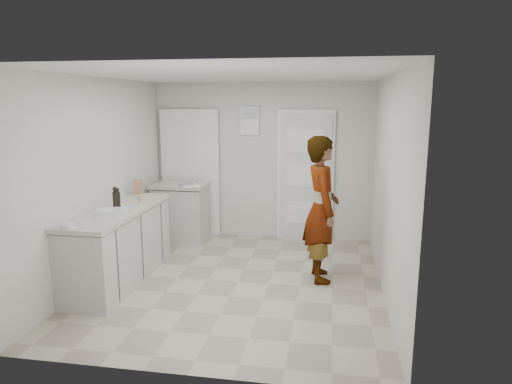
% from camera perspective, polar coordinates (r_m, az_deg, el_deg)
% --- Properties ---
extents(ground, '(4.00, 4.00, 0.00)m').
position_cam_1_polar(ground, '(5.78, -2.33, -11.15)').
color(ground, gray).
rests_on(ground, ground).
extents(room_shell, '(4.00, 4.00, 4.00)m').
position_cam_1_polar(room_shell, '(7.39, -0.61, 2.08)').
color(room_shell, beige).
rests_on(room_shell, ground).
extents(main_counter, '(0.64, 1.96, 0.93)m').
position_cam_1_polar(main_counter, '(5.92, -16.74, -6.71)').
color(main_counter, silver).
rests_on(main_counter, ground).
extents(side_counter, '(0.84, 0.61, 0.93)m').
position_cam_1_polar(side_counter, '(7.40, -9.39, -2.78)').
color(side_counter, silver).
rests_on(side_counter, ground).
extents(person, '(0.56, 0.74, 1.80)m').
position_cam_1_polar(person, '(5.67, 8.17, -2.13)').
color(person, silver).
rests_on(person, ground).
extents(cake_mix_box, '(0.13, 0.10, 0.20)m').
position_cam_1_polar(cake_mix_box, '(6.61, -14.53, 0.62)').
color(cake_mix_box, '#966C4B').
rests_on(cake_mix_box, main_counter).
extents(spice_jar, '(0.05, 0.05, 0.08)m').
position_cam_1_polar(spice_jar, '(6.12, -14.24, -0.79)').
color(spice_jar, tan).
rests_on(spice_jar, main_counter).
extents(oil_cruet_a, '(0.07, 0.07, 0.27)m').
position_cam_1_polar(oil_cruet_a, '(5.80, -17.17, -0.71)').
color(oil_cruet_a, black).
rests_on(oil_cruet_a, main_counter).
extents(oil_cruet_b, '(0.06, 0.06, 0.25)m').
position_cam_1_polar(oil_cruet_b, '(5.80, -16.87, -0.77)').
color(oil_cruet_b, black).
rests_on(oil_cruet_b, main_counter).
extents(baking_dish, '(0.41, 0.34, 0.06)m').
position_cam_1_polar(baking_dish, '(5.51, -17.50, -2.41)').
color(baking_dish, silver).
rests_on(baking_dish, main_counter).
extents(egg_bowl, '(0.13, 0.13, 0.05)m').
position_cam_1_polar(egg_bowl, '(5.07, -22.45, -3.95)').
color(egg_bowl, silver).
rests_on(egg_bowl, main_counter).
extents(papers, '(0.38, 0.40, 0.01)m').
position_cam_1_polar(papers, '(7.16, -8.28, 0.89)').
color(papers, white).
rests_on(papers, side_counter).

